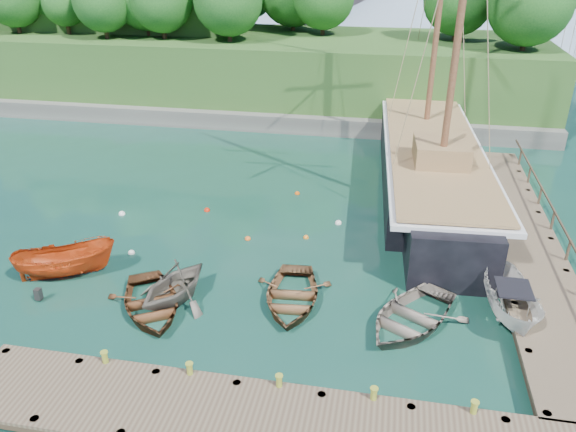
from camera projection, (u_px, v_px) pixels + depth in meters
The scene contains 25 objects.
ground at pixel (257, 303), 23.07m from camera, with size 160.00×160.00×0.00m, color #143E2B.
dock_near at pixel (270, 423), 16.82m from camera, with size 20.00×3.20×1.10m.
dock_east at pixel (522, 239), 27.10m from camera, with size 3.20×24.00×1.10m.
bollard_0 at pixel (108, 376), 19.25m from camera, with size 0.26×0.26×0.45m, color olive.
bollard_1 at pixel (192, 388), 18.75m from camera, with size 0.26×0.26×0.45m, color olive.
bollard_2 at pixel (279, 400), 18.24m from camera, with size 0.26×0.26×0.45m, color olive.
bollard_3 at pixel (372, 413), 17.74m from camera, with size 0.26×0.26×0.45m, color olive.
bollard_4 at pixel (470, 427), 17.24m from camera, with size 0.26×0.26×0.45m, color olive.
rowboat_0 at pixel (152, 311), 22.62m from camera, with size 3.23×4.53×0.94m, color #512F19.
rowboat_1 at pixel (176, 301), 23.21m from camera, with size 3.19×3.70×1.95m, color #5B554B.
rowboat_2 at pixel (291, 303), 23.09m from camera, with size 3.24×4.53×0.94m, color brown.
rowboat_3 at pixel (409, 325), 21.80m from camera, with size 3.48×4.87×1.01m, color #6F655A.
motorboat_orange at pixel (68, 276), 24.95m from camera, with size 1.65×4.39×1.70m, color #BB3C11.
cabin_boat_white at pixel (508, 318), 22.15m from camera, with size 1.71×4.56×1.76m, color silver.
schooner at pixel (430, 167), 33.45m from camera, with size 6.67×29.72×22.16m.
mooring_buoy_0 at pixel (132, 253), 26.72m from camera, with size 0.32×0.32×0.32m, color silver.
mooring_buoy_1 at pixel (248, 239), 27.96m from camera, with size 0.31×0.31×0.31m, color #D75C1D.
mooring_buoy_2 at pixel (306, 238), 28.09m from camera, with size 0.28×0.28×0.28m, color orange.
mooring_buoy_3 at pixel (338, 224), 29.50m from camera, with size 0.36×0.36×0.36m, color silver.
mooring_buoy_4 at pixel (207, 211), 30.89m from camera, with size 0.33×0.33×0.33m, color red.
mooring_buoy_5 at pixel (297, 194), 32.92m from camera, with size 0.30×0.30×0.30m, color #E5530A.
mooring_buoy_6 at pixel (122, 214), 30.48m from camera, with size 0.36×0.36×0.36m, color white.
mooring_buoy_7 at pixel (281, 274), 25.06m from camera, with size 0.29×0.29×0.29m, color #D15C0B.
headland at pixel (198, 37), 50.36m from camera, with size 51.00×19.31×12.90m.
distant_ridge at pixel (398, 8), 82.00m from camera, with size 117.00×40.00×10.00m.
Camera 1 is at (4.84, -18.48, 13.48)m, focal length 35.00 mm.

